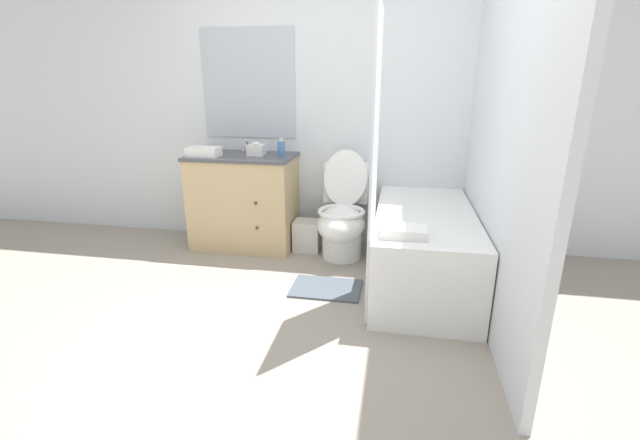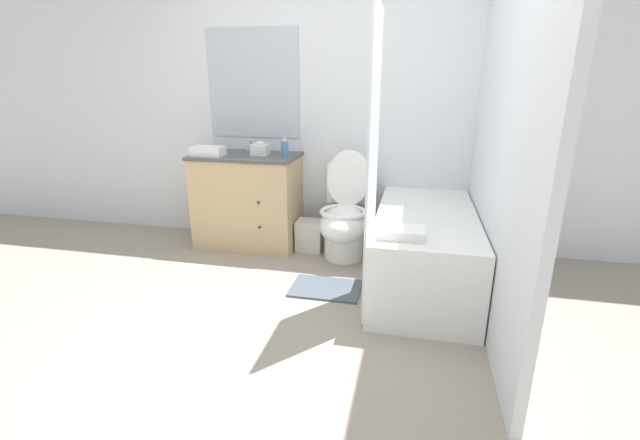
{
  "view_description": "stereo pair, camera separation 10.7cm",
  "coord_description": "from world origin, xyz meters",
  "px_view_note": "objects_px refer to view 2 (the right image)",
  "views": [
    {
      "loc": [
        0.62,
        -2.09,
        1.44
      ],
      "look_at": [
        0.09,
        0.76,
        0.5
      ],
      "focal_mm": 24.0,
      "sensor_mm": 36.0,
      "label": 1
    },
    {
      "loc": [
        0.72,
        -2.06,
        1.44
      ],
      "look_at": [
        0.09,
        0.76,
        0.5
      ],
      "focal_mm": 24.0,
      "sensor_mm": 36.0,
      "label": 2
    }
  ],
  "objects_px": {
    "wastebasket": "(310,235)",
    "bath_towel_folded": "(401,233)",
    "sink_faucet": "(253,147)",
    "vanity_cabinet": "(248,199)",
    "soap_dispenser": "(285,148)",
    "toilet": "(345,218)",
    "bathtub": "(424,249)",
    "hand_towel_folded": "(208,151)",
    "tissue_box": "(260,149)",
    "bath_mat": "(326,288)"
  },
  "relations": [
    {
      "from": "wastebasket",
      "to": "bath_towel_folded",
      "type": "height_order",
      "value": "bath_towel_folded"
    },
    {
      "from": "sink_faucet",
      "to": "vanity_cabinet",
      "type": "bearing_deg",
      "value": -90.0
    },
    {
      "from": "bath_towel_folded",
      "to": "soap_dispenser",
      "type": "bearing_deg",
      "value": 134.99
    },
    {
      "from": "vanity_cabinet",
      "to": "toilet",
      "type": "relative_size",
      "value": 1.02
    },
    {
      "from": "bathtub",
      "to": "bath_towel_folded",
      "type": "xyz_separation_m",
      "value": [
        -0.16,
        -0.55,
        0.3
      ]
    },
    {
      "from": "sink_faucet",
      "to": "toilet",
      "type": "xyz_separation_m",
      "value": [
        0.91,
        -0.28,
        -0.52
      ]
    },
    {
      "from": "soap_dispenser",
      "to": "hand_towel_folded",
      "type": "distance_m",
      "value": 0.66
    },
    {
      "from": "sink_faucet",
      "to": "toilet",
      "type": "bearing_deg",
      "value": -17.43
    },
    {
      "from": "sink_faucet",
      "to": "wastebasket",
      "type": "height_order",
      "value": "sink_faucet"
    },
    {
      "from": "bathtub",
      "to": "hand_towel_folded",
      "type": "bearing_deg",
      "value": 169.39
    },
    {
      "from": "vanity_cabinet",
      "to": "bathtub",
      "type": "bearing_deg",
      "value": -17.5
    },
    {
      "from": "toilet",
      "to": "hand_towel_folded",
      "type": "relative_size",
      "value": 3.31
    },
    {
      "from": "toilet",
      "to": "hand_towel_folded",
      "type": "xyz_separation_m",
      "value": [
        -1.19,
        -0.05,
        0.53
      ]
    },
    {
      "from": "tissue_box",
      "to": "soap_dispenser",
      "type": "xyz_separation_m",
      "value": [
        0.22,
        -0.0,
        0.02
      ]
    },
    {
      "from": "wastebasket",
      "to": "soap_dispenser",
      "type": "distance_m",
      "value": 0.8
    },
    {
      "from": "bath_mat",
      "to": "soap_dispenser",
      "type": "bearing_deg",
      "value": 124.86
    },
    {
      "from": "bathtub",
      "to": "tissue_box",
      "type": "relative_size",
      "value": 10.77
    },
    {
      "from": "hand_towel_folded",
      "to": "bath_towel_folded",
      "type": "relative_size",
      "value": 0.98
    },
    {
      "from": "vanity_cabinet",
      "to": "wastebasket",
      "type": "bearing_deg",
      "value": -2.2
    },
    {
      "from": "tissue_box",
      "to": "bath_towel_folded",
      "type": "relative_size",
      "value": 0.51
    },
    {
      "from": "tissue_box",
      "to": "hand_towel_folded",
      "type": "bearing_deg",
      "value": -161.04
    },
    {
      "from": "vanity_cabinet",
      "to": "bath_mat",
      "type": "xyz_separation_m",
      "value": [
        0.88,
        -0.75,
        -0.42
      ]
    },
    {
      "from": "sink_faucet",
      "to": "bathtub",
      "type": "relative_size",
      "value": 0.09
    },
    {
      "from": "vanity_cabinet",
      "to": "toilet",
      "type": "bearing_deg",
      "value": -6.31
    },
    {
      "from": "soap_dispenser",
      "to": "toilet",
      "type": "bearing_deg",
      "value": -9.9
    },
    {
      "from": "bathtub",
      "to": "bath_mat",
      "type": "xyz_separation_m",
      "value": [
        -0.68,
        -0.26,
        -0.27
      ]
    },
    {
      "from": "soap_dispenser",
      "to": "bath_mat",
      "type": "relative_size",
      "value": 0.31
    },
    {
      "from": "bathtub",
      "to": "soap_dispenser",
      "type": "height_order",
      "value": "soap_dispenser"
    },
    {
      "from": "soap_dispenser",
      "to": "tissue_box",
      "type": "bearing_deg",
      "value": 179.54
    },
    {
      "from": "bath_mat",
      "to": "toilet",
      "type": "bearing_deg",
      "value": 87.61
    },
    {
      "from": "sink_faucet",
      "to": "hand_towel_folded",
      "type": "height_order",
      "value": "sink_faucet"
    },
    {
      "from": "vanity_cabinet",
      "to": "hand_towel_folded",
      "type": "height_order",
      "value": "hand_towel_folded"
    },
    {
      "from": "hand_towel_folded",
      "to": "wastebasket",
      "type": "bearing_deg",
      "value": 8.23
    },
    {
      "from": "toilet",
      "to": "tissue_box",
      "type": "relative_size",
      "value": 6.4
    },
    {
      "from": "toilet",
      "to": "wastebasket",
      "type": "distance_m",
      "value": 0.4
    },
    {
      "from": "vanity_cabinet",
      "to": "bath_mat",
      "type": "height_order",
      "value": "vanity_cabinet"
    },
    {
      "from": "vanity_cabinet",
      "to": "toilet",
      "type": "xyz_separation_m",
      "value": [
        0.91,
        -0.1,
        -0.08
      ]
    },
    {
      "from": "vanity_cabinet",
      "to": "bath_towel_folded",
      "type": "distance_m",
      "value": 1.75
    },
    {
      "from": "toilet",
      "to": "bath_mat",
      "type": "distance_m",
      "value": 0.73
    },
    {
      "from": "vanity_cabinet",
      "to": "bath_towel_folded",
      "type": "xyz_separation_m",
      "value": [
        1.4,
        -1.04,
        0.15
      ]
    },
    {
      "from": "wastebasket",
      "to": "bath_towel_folded",
      "type": "bearing_deg",
      "value": -51.29
    },
    {
      "from": "toilet",
      "to": "bathtub",
      "type": "relative_size",
      "value": 0.59
    },
    {
      "from": "vanity_cabinet",
      "to": "wastebasket",
      "type": "relative_size",
      "value": 3.36
    },
    {
      "from": "bathtub",
      "to": "hand_towel_folded",
      "type": "distance_m",
      "value": 1.97
    },
    {
      "from": "bathtub",
      "to": "soap_dispenser",
      "type": "xyz_separation_m",
      "value": [
        -1.2,
        0.49,
        0.63
      ]
    },
    {
      "from": "soap_dispenser",
      "to": "vanity_cabinet",
      "type": "bearing_deg",
      "value": 179.24
    },
    {
      "from": "sink_faucet",
      "to": "wastebasket",
      "type": "relative_size",
      "value": 0.52
    },
    {
      "from": "hand_towel_folded",
      "to": "bath_mat",
      "type": "xyz_separation_m",
      "value": [
        1.16,
        -0.6,
        -0.87
      ]
    },
    {
      "from": "wastebasket",
      "to": "soap_dispenser",
      "type": "bearing_deg",
      "value": 175.46
    },
    {
      "from": "bath_towel_folded",
      "to": "wastebasket",
      "type": "bearing_deg",
      "value": 128.71
    }
  ]
}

